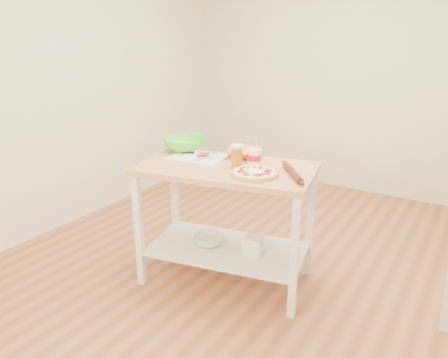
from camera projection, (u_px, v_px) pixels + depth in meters
room_shell at (263, 99)px, 3.01m from camera, size 4.04×4.54×2.74m
prep_island at (227, 199)px, 3.14m from camera, size 1.33×0.90×0.90m
pizza at (255, 173)px, 2.87m from camera, size 0.31×0.31×0.05m
cutting_board at (198, 157)px, 3.25m from camera, size 0.43×0.35×0.04m
spatula at (203, 158)px, 3.18m from camera, size 0.11×0.14×0.01m
knife at (194, 152)px, 3.32m from camera, size 0.24×0.15×0.01m
orange_bowl at (245, 153)px, 3.26m from camera, size 0.32×0.32×0.06m
green_bowl at (184, 144)px, 3.42m from camera, size 0.36×0.36×0.10m
beer_pint at (237, 156)px, 3.00m from camera, size 0.08×0.08×0.16m
yogurt_tub at (254, 157)px, 3.06m from camera, size 0.10×0.10×0.21m
rolling_pin at (293, 173)px, 2.85m from camera, size 0.26×0.30×0.04m
shelf_glass_bowl at (209, 240)px, 3.30m from camera, size 0.32×0.32×0.07m
shelf_bin at (253, 245)px, 3.17m from camera, size 0.15×0.15×0.13m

